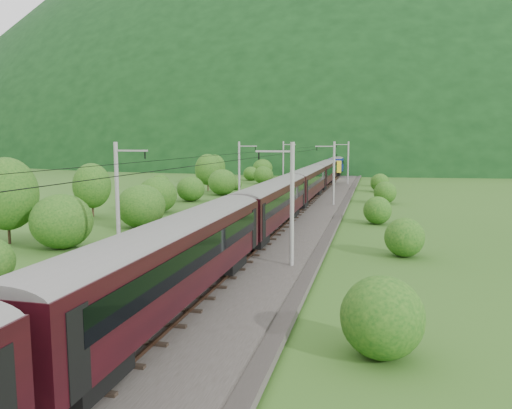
# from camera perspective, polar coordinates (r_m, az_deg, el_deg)

# --- Properties ---
(ground) EXTENTS (600.00, 600.00, 0.00)m
(ground) POSITION_cam_1_polar(r_m,az_deg,el_deg) (34.49, -6.21, -6.79)
(ground) COLOR #2B5119
(ground) RESTS_ON ground
(railbed) EXTENTS (14.00, 220.00, 0.30)m
(railbed) POSITION_cam_1_polar(r_m,az_deg,el_deg) (43.78, -1.78, -3.54)
(railbed) COLOR #38332D
(railbed) RESTS_ON ground
(track_left) EXTENTS (2.40, 220.00, 0.27)m
(track_left) POSITION_cam_1_polar(r_m,az_deg,el_deg) (44.43, -4.77, -3.11)
(track_left) COLOR #523423
(track_left) RESTS_ON railbed
(track_right) EXTENTS (2.40, 220.00, 0.27)m
(track_right) POSITION_cam_1_polar(r_m,az_deg,el_deg) (43.17, 1.29, -3.39)
(track_right) COLOR #523423
(track_right) RESTS_ON railbed
(catenary_left) EXTENTS (2.54, 192.28, 8.00)m
(catenary_left) POSITION_cam_1_polar(r_m,az_deg,el_deg) (65.95, -1.87, 3.91)
(catenary_left) COLOR gray
(catenary_left) RESTS_ON railbed
(catenary_right) EXTENTS (2.54, 192.28, 8.00)m
(catenary_right) POSITION_cam_1_polar(r_m,az_deg,el_deg) (63.80, 8.81, 3.71)
(catenary_right) COLOR gray
(catenary_right) RESTS_ON railbed
(overhead_wires) EXTENTS (4.83, 198.00, 0.03)m
(overhead_wires) POSITION_cam_1_polar(r_m,az_deg,el_deg) (43.02, -1.82, 5.59)
(overhead_wires) COLOR black
(overhead_wires) RESTS_ON ground
(mountain_main) EXTENTS (504.00, 360.00, 244.00)m
(mountain_main) POSITION_cam_1_polar(r_m,az_deg,el_deg) (291.81, 11.38, 5.48)
(mountain_main) COLOR black
(mountain_main) RESTS_ON ground
(mountain_ridge) EXTENTS (336.00, 280.00, 132.00)m
(mountain_ridge) POSITION_cam_1_polar(r_m,az_deg,el_deg) (356.66, -8.09, 5.85)
(mountain_ridge) COLOR black
(mountain_ridge) RESTS_ON ground
(train) EXTENTS (2.96, 163.95, 5.16)m
(train) POSITION_cam_1_polar(r_m,az_deg,el_deg) (44.31, 1.76, 0.99)
(train) COLOR black
(train) RESTS_ON ground
(hazard_post_near) EXTENTS (0.16, 0.16, 1.49)m
(hazard_post_near) POSITION_cam_1_polar(r_m,az_deg,el_deg) (65.54, 2.91, 0.85)
(hazard_post_near) COLOR red
(hazard_post_near) RESTS_ON railbed
(hazard_post_far) EXTENTS (0.17, 0.17, 1.62)m
(hazard_post_far) POSITION_cam_1_polar(r_m,az_deg,el_deg) (76.52, 5.17, 1.80)
(hazard_post_far) COLOR red
(hazard_post_far) RESTS_ON railbed
(signal) EXTENTS (0.20, 0.20, 1.85)m
(signal) POSITION_cam_1_polar(r_m,az_deg,el_deg) (94.15, 3.68, 3.00)
(signal) COLOR black
(signal) RESTS_ON railbed
(vegetation_left) EXTENTS (13.14, 148.19, 7.08)m
(vegetation_left) POSITION_cam_1_polar(r_m,az_deg,el_deg) (59.97, -12.14, 1.58)
(vegetation_left) COLOR #124412
(vegetation_left) RESTS_ON ground
(vegetation_right) EXTENTS (5.73, 104.14, 3.12)m
(vegetation_right) POSITION_cam_1_polar(r_m,az_deg,el_deg) (40.17, 15.37, -3.02)
(vegetation_right) COLOR #124412
(vegetation_right) RESTS_ON ground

